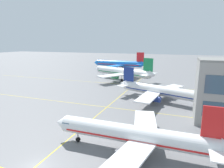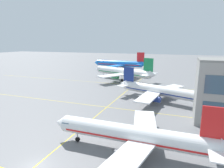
{
  "view_description": "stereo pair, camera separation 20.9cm",
  "coord_description": "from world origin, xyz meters",
  "px_view_note": "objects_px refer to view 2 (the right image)",
  "views": [
    {
      "loc": [
        20.8,
        -21.43,
        19.33
      ],
      "look_at": [
        -1.1,
        38.15,
        5.58
      ],
      "focal_mm": 31.21,
      "sensor_mm": 36.0,
      "label": 1
    },
    {
      "loc": [
        21.0,
        -21.35,
        19.33
      ],
      "look_at": [
        -1.1,
        38.15,
        5.58
      ],
      "focal_mm": 31.21,
      "sensor_mm": 36.0,
      "label": 2
    }
  ],
  "objects_px": {
    "airliner_front_gate": "(135,135)",
    "airliner_third_row": "(123,72)",
    "airliner_second_row": "(161,91)",
    "airliner_far_left_stand": "(120,64)"
  },
  "relations": [
    {
      "from": "airliner_front_gate",
      "to": "airliner_far_left_stand",
      "type": "relative_size",
      "value": 0.8
    },
    {
      "from": "airliner_second_row",
      "to": "airliner_third_row",
      "type": "height_order",
      "value": "airliner_third_row"
    },
    {
      "from": "airliner_front_gate",
      "to": "airliner_far_left_stand",
      "type": "distance_m",
      "value": 106.71
    },
    {
      "from": "airliner_far_left_stand",
      "to": "airliner_front_gate",
      "type": "bearing_deg",
      "value": -70.37
    },
    {
      "from": "airliner_second_row",
      "to": "airliner_far_left_stand",
      "type": "height_order",
      "value": "airliner_far_left_stand"
    },
    {
      "from": "airliner_front_gate",
      "to": "airliner_third_row",
      "type": "xyz_separation_m",
      "value": [
        -22.16,
        64.42,
        0.68
      ]
    },
    {
      "from": "airliner_second_row",
      "to": "airliner_third_row",
      "type": "distance_m",
      "value": 38.77
    },
    {
      "from": "airliner_front_gate",
      "to": "airliner_far_left_stand",
      "type": "height_order",
      "value": "airliner_far_left_stand"
    },
    {
      "from": "airliner_third_row",
      "to": "airliner_second_row",
      "type": "bearing_deg",
      "value": -54.12
    },
    {
      "from": "airliner_front_gate",
      "to": "airliner_second_row",
      "type": "height_order",
      "value": "airliner_second_row"
    }
  ]
}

